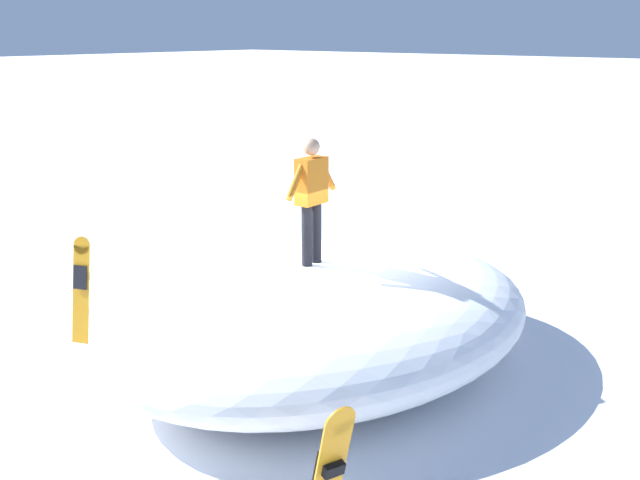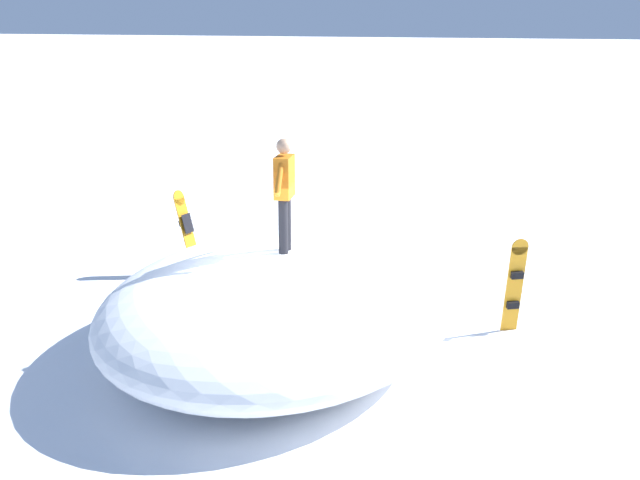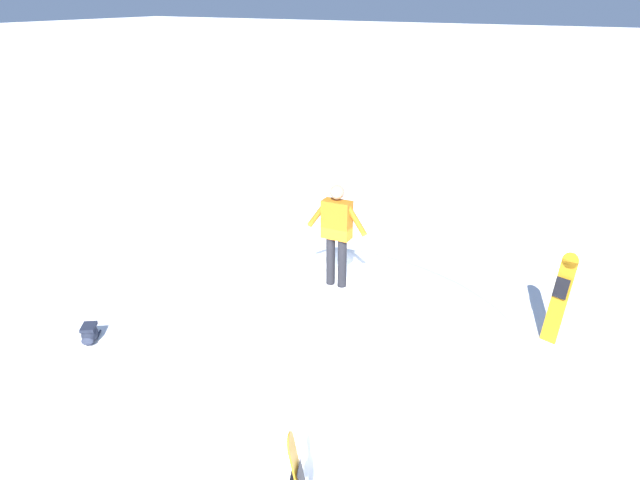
# 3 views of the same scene
# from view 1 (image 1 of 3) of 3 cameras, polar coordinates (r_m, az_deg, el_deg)

# --- Properties ---
(ground) EXTENTS (240.00, 240.00, 0.00)m
(ground) POSITION_cam_1_polar(r_m,az_deg,el_deg) (11.25, 2.00, -8.53)
(ground) COLOR white
(snow_mound) EXTENTS (5.35, 6.79, 1.52)m
(snow_mound) POSITION_cam_1_polar(r_m,az_deg,el_deg) (10.70, 0.14, -5.42)
(snow_mound) COLOR white
(snow_mound) RESTS_ON ground
(snowboarder_standing) EXTENTS (0.24, 1.01, 1.66)m
(snowboarder_standing) POSITION_cam_1_polar(r_m,az_deg,el_deg) (10.12, -0.62, 3.44)
(snowboarder_standing) COLOR black
(snowboarder_standing) RESTS_ON snow_mound
(snowboard_secondary_upright) EXTENTS (0.36, 0.36, 1.58)m
(snowboard_secondary_upright) POSITION_cam_1_polar(r_m,az_deg,el_deg) (12.11, -16.95, -3.36)
(snowboard_secondary_upright) COLOR orange
(snowboard_secondary_upright) RESTS_ON ground
(backpack_near) EXTENTS (0.59, 0.51, 0.34)m
(backpack_near) POSITION_cam_1_polar(r_m,az_deg,el_deg) (14.83, 5.18, -1.97)
(backpack_near) COLOR #1E2333
(backpack_near) RESTS_ON ground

